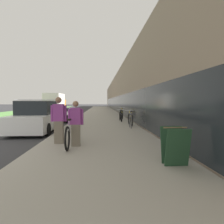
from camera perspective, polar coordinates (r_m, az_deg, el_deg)
name	(u,v)px	position (r m, az deg, el deg)	size (l,w,h in m)	color
sidewalk_slab	(101,113)	(26.78, -3.16, -0.31)	(4.56, 70.00, 0.12)	gray
storefront_facade	(142,94)	(35.54, 8.71, 5.03)	(10.01, 70.00, 5.77)	gray
lawn_strip	(21,112)	(33.01, -24.52, -0.03)	(5.74, 70.00, 0.03)	#5B9347
tandem_bicycle	(72,132)	(7.24, -11.29, -5.72)	(0.52, 2.90, 0.95)	black
person_rider	(76,123)	(6.80, -10.31, -3.22)	(0.51, 0.20, 1.52)	#756B5B
person_bystander	(59,120)	(7.36, -14.96, -2.25)	(0.56, 0.22, 1.66)	#756B5B
bike_rack_hoop	(130,119)	(11.35, 5.30, -1.96)	(0.05, 0.60, 0.84)	#4C4C51
cruiser_bike_nearest	(130,119)	(12.59, 5.28, -2.04)	(0.52, 1.85, 0.92)	black
cruiser_bike_middle	(121,116)	(15.10, 2.51, -1.26)	(0.52, 1.84, 0.87)	black
cruiser_bike_farthest	(122,114)	(17.54, 2.78, -0.56)	(0.52, 1.80, 0.97)	black
sandwich_board_sign	(175,146)	(4.99, 17.54, -9.21)	(0.56, 0.56, 0.90)	#23472D
parked_sedan_curbside	(37,118)	(11.36, -20.52, -1.60)	(1.96, 4.48, 1.71)	white
vintage_roadster_curbside	(60,116)	(16.55, -14.51, -1.06)	(1.81, 4.12, 1.06)	white
moving_truck	(55,102)	(34.03, -15.95, 2.64)	(2.52, 6.62, 2.88)	orange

